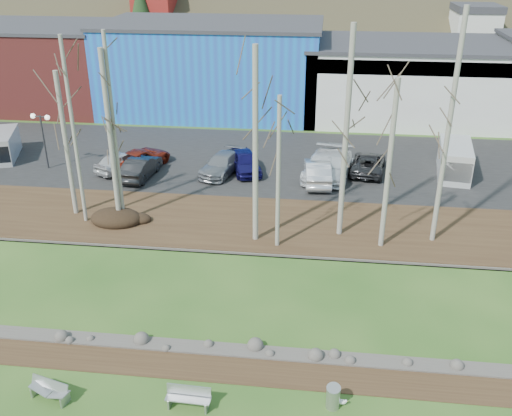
# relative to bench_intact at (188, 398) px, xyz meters

# --- Properties ---
(ground) EXTENTS (200.00, 200.00, 0.00)m
(ground) POSITION_rel_bench_intact_xyz_m (-0.36, 0.06, -0.41)
(ground) COLOR #265019
(ground) RESTS_ON ground
(dirt_strip) EXTENTS (80.00, 1.80, 0.03)m
(dirt_strip) POSITION_rel_bench_intact_xyz_m (-0.36, 2.16, -0.39)
(dirt_strip) COLOR #382616
(dirt_strip) RESTS_ON ground
(near_bank_rocks) EXTENTS (80.00, 0.80, 0.50)m
(near_bank_rocks) POSITION_rel_bench_intact_xyz_m (-0.36, 3.16, -0.41)
(near_bank_rocks) COLOR #47423D
(near_bank_rocks) RESTS_ON ground
(river) EXTENTS (80.00, 8.00, 0.90)m
(river) POSITION_rel_bench_intact_xyz_m (-0.36, 7.26, -0.41)
(river) COLOR black
(river) RESTS_ON ground
(far_bank_rocks) EXTENTS (80.00, 0.80, 0.46)m
(far_bank_rocks) POSITION_rel_bench_intact_xyz_m (-0.36, 11.36, -0.41)
(far_bank_rocks) COLOR #47423D
(far_bank_rocks) RESTS_ON ground
(far_bank) EXTENTS (80.00, 7.00, 0.15)m
(far_bank) POSITION_rel_bench_intact_xyz_m (-0.36, 14.56, -0.33)
(far_bank) COLOR #382616
(far_bank) RESTS_ON ground
(parking_lot) EXTENTS (80.00, 14.00, 0.14)m
(parking_lot) POSITION_rel_bench_intact_xyz_m (-0.36, 25.06, -0.34)
(parking_lot) COLOR black
(parking_lot) RESTS_ON ground
(building_brick) EXTENTS (16.32, 12.24, 7.80)m
(building_brick) POSITION_rel_bench_intact_xyz_m (-24.36, 39.06, 3.50)
(building_brick) COLOR maroon
(building_brick) RESTS_ON ground
(building_blue) EXTENTS (20.40, 12.24, 8.30)m
(building_blue) POSITION_rel_bench_intact_xyz_m (-6.36, 39.06, 3.75)
(building_blue) COLOR blue
(building_blue) RESTS_ON ground
(building_white) EXTENTS (18.36, 12.24, 6.80)m
(building_white) POSITION_rel_bench_intact_xyz_m (11.64, 39.05, 3.01)
(building_white) COLOR silver
(building_white) RESTS_ON ground
(bench_intact) EXTENTS (1.63, 0.55, 0.81)m
(bench_intact) POSITION_rel_bench_intact_xyz_m (0.00, 0.00, 0.00)
(bench_intact) COLOR #A4A6A8
(bench_intact) RESTS_ON ground
(bench_damaged) EXTENTS (1.66, 0.92, 0.71)m
(bench_damaged) POSITION_rel_bench_intact_xyz_m (-5.08, -0.19, -0.05)
(bench_damaged) COLOR #A4A6A8
(bench_damaged) RESTS_ON ground
(litter_bin) EXTENTS (0.53, 0.53, 0.84)m
(litter_bin) POSITION_rel_bench_intact_xyz_m (5.10, 0.57, 0.02)
(litter_bin) COLOR #A4A6A8
(litter_bin) RESTS_ON ground
(seagull) EXTENTS (0.39, 0.18, 0.28)m
(seagull) POSITION_rel_bench_intact_xyz_m (5.45, 0.71, -0.25)
(seagull) COLOR gold
(seagull) RESTS_ON ground
(dirt_mound) EXTENTS (3.01, 2.12, 0.59)m
(dirt_mound) POSITION_rel_bench_intact_xyz_m (-7.45, 13.62, 0.04)
(dirt_mound) COLOR black
(dirt_mound) RESTS_ON far_bank
(birch_0) EXTENTS (0.28, 0.28, 8.56)m
(birch_0) POSITION_rel_bench_intact_xyz_m (-10.31, 14.57, 4.02)
(birch_0) COLOR #B0AB9F
(birch_0) RESTS_ON far_bank
(birch_1) EXTENTS (0.21, 0.21, 10.61)m
(birch_1) POSITION_rel_bench_intact_xyz_m (-9.30, 13.63, 5.05)
(birch_1) COLOR #B0AB9F
(birch_1) RESTS_ON far_bank
(birch_2) EXTENTS (0.27, 0.27, 9.98)m
(birch_2) POSITION_rel_bench_intact_xyz_m (-7.27, 13.67, 4.74)
(birch_2) COLOR #B0AB9F
(birch_2) RESTS_ON far_bank
(birch_3) EXTENTS (0.22, 0.22, 10.84)m
(birch_3) POSITION_rel_bench_intact_xyz_m (-7.10, 13.95, 5.17)
(birch_3) COLOR #B0AB9F
(birch_3) RESTS_ON far_bank
(birch_4) EXTENTS (0.30, 0.30, 10.49)m
(birch_4) POSITION_rel_bench_intact_xyz_m (0.88, 12.56, 4.99)
(birch_4) COLOR #B0AB9F
(birch_4) RESTS_ON far_bank
(birch_5) EXTENTS (0.22, 0.22, 8.21)m
(birch_5) POSITION_rel_bench_intact_xyz_m (2.13, 12.00, 3.85)
(birch_5) COLOR #B0AB9F
(birch_5) RESTS_ON far_bank
(birch_6) EXTENTS (0.29, 0.29, 11.40)m
(birch_6) POSITION_rel_bench_intact_xyz_m (5.49, 13.76, 5.44)
(birch_6) COLOR #B0AB9F
(birch_6) RESTS_ON far_bank
(birch_7) EXTENTS (0.27, 0.27, 9.07)m
(birch_7) POSITION_rel_bench_intact_xyz_m (7.71, 12.64, 4.28)
(birch_7) COLOR #B0AB9F
(birch_7) RESTS_ON far_bank
(birch_8) EXTENTS (0.26, 0.26, 12.27)m
(birch_8) POSITION_rel_bench_intact_xyz_m (10.57, 13.62, 5.88)
(birch_8) COLOR #B0AB9F
(birch_8) RESTS_ON far_bank
(street_lamp) EXTENTS (1.51, 0.58, 4.00)m
(street_lamp) POSITION_rel_bench_intact_xyz_m (-15.31, 21.49, 2.88)
(street_lamp) COLOR #262628
(street_lamp) RESTS_ON parking_lot
(car_0) EXTENTS (3.35, 4.45, 1.41)m
(car_0) POSITION_rel_bench_intact_xyz_m (-9.88, 21.67, 0.44)
(car_0) COLOR silver
(car_0) RESTS_ON parking_lot
(car_1) EXTENTS (1.94, 4.55, 1.46)m
(car_1) POSITION_rel_bench_intact_xyz_m (-8.07, 20.56, 0.46)
(car_1) COLOR black
(car_1) RESTS_ON parking_lot
(car_2) EXTENTS (4.10, 5.32, 1.34)m
(car_2) POSITION_rel_bench_intact_xyz_m (-8.66, 22.52, 0.41)
(car_2) COLOR maroon
(car_2) RESTS_ON parking_lot
(car_3) EXTENTS (3.13, 5.07, 1.37)m
(car_3) POSITION_rel_bench_intact_xyz_m (-2.62, 22.00, 0.42)
(car_3) COLOR gray
(car_3) RESTS_ON parking_lot
(car_4) EXTENTS (3.16, 4.77, 1.51)m
(car_4) POSITION_rel_bench_intact_xyz_m (-1.06, 22.51, 0.49)
(car_4) COLOR #141153
(car_4) RESTS_ON parking_lot
(car_5) EXTENTS (2.02, 4.87, 1.57)m
(car_5) POSITION_rel_bench_intact_xyz_m (4.08, 21.08, 0.52)
(car_5) COLOR silver
(car_5) RESTS_ON parking_lot
(car_6) EXTENTS (2.86, 5.03, 1.32)m
(car_6) POSITION_rel_bench_intact_xyz_m (7.62, 23.45, 0.40)
(car_6) COLOR #29292C
(car_6) RESTS_ON parking_lot
(car_7) EXTENTS (3.15, 5.77, 1.59)m
(car_7) POSITION_rel_bench_intact_xyz_m (5.23, 22.31, 0.53)
(car_7) COLOR silver
(car_7) RESTS_ON parking_lot
(car_8) EXTENTS (3.15, 5.77, 1.59)m
(car_8) POSITION_rel_bench_intact_xyz_m (4.40, 22.31, 0.53)
(car_8) COLOR silver
(car_8) RESTS_ON parking_lot
(van_white) EXTENTS (2.77, 5.23, 2.18)m
(van_white) POSITION_rel_bench_intact_xyz_m (13.50, 23.50, 0.82)
(van_white) COLOR white
(van_white) RESTS_ON parking_lot
(van_grey) EXTENTS (3.25, 4.89, 1.98)m
(van_grey) POSITION_rel_bench_intact_xyz_m (-19.52, 22.97, 0.72)
(van_grey) COLOR #B3B4B7
(van_grey) RESTS_ON parking_lot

